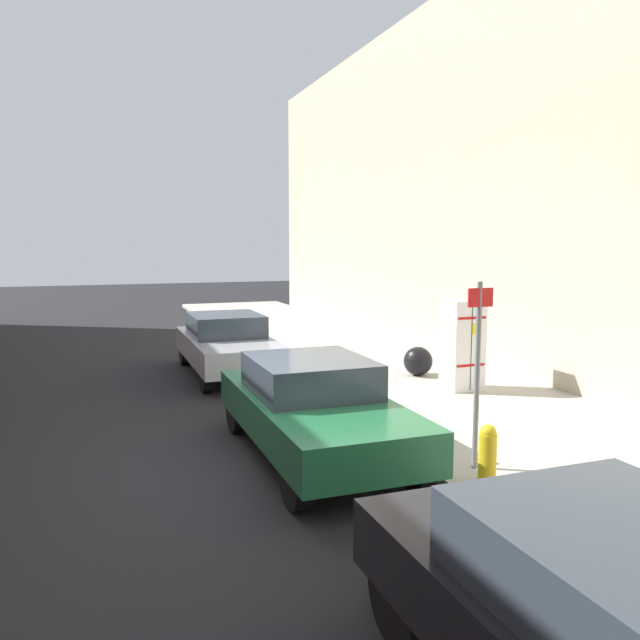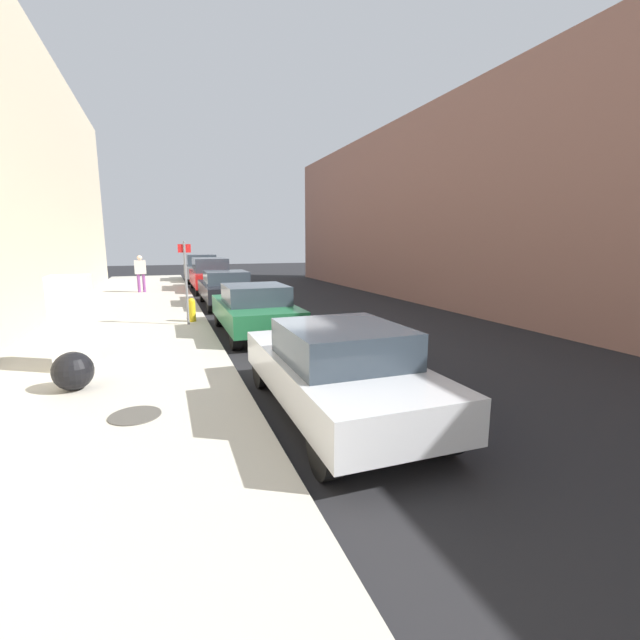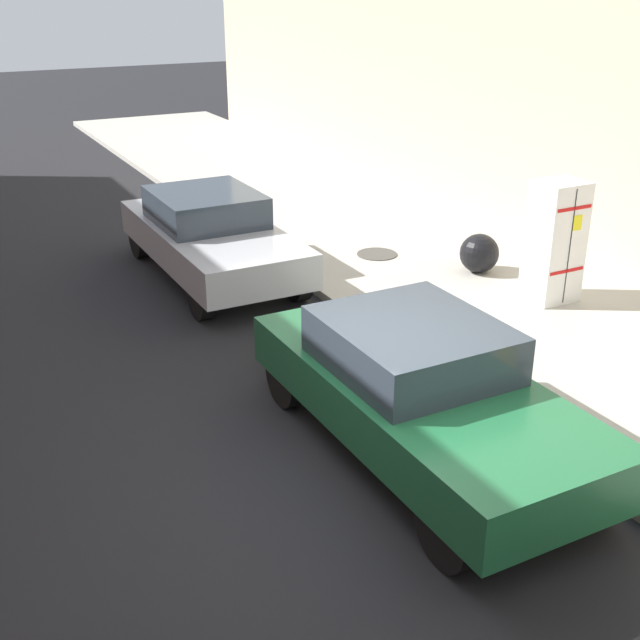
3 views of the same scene
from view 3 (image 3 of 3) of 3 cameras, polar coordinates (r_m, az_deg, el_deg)
ground_plane at (r=8.19m, az=2.60°, el=-10.94°), size 80.00×80.00×0.00m
discarded_refrigerator at (r=12.24m, az=16.37°, el=5.36°), size 0.70×0.61×1.79m
manhole_cover at (r=14.03m, az=4.08°, el=4.70°), size 0.70×0.70×0.02m
trash_bag at (r=13.31m, az=11.26°, el=4.68°), size 0.64×0.64×0.64m
parked_sedan_silver at (r=13.25m, az=-7.80°, el=6.06°), size 1.80×4.33×1.39m
parked_sedan_green at (r=8.27m, az=7.05°, el=-4.81°), size 1.82×4.33×1.40m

